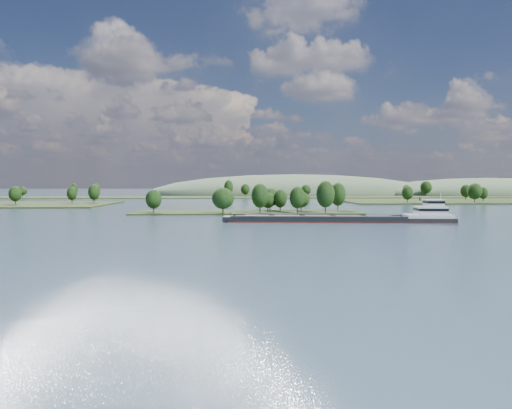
{
  "coord_description": "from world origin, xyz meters",
  "views": [
    {
      "loc": [
        -5.08,
        -41.06,
        13.78
      ],
      "look_at": [
        2.15,
        130.0,
        6.0
      ],
      "focal_mm": 35.0,
      "sensor_mm": 36.0,
      "label": 1
    }
  ],
  "objects": [
    {
      "name": "hill_east",
      "position": [
        260.0,
        470.0,
        0.0
      ],
      "size": [
        260.0,
        140.0,
        36.0
      ],
      "primitive_type": "ellipsoid",
      "color": "#43583C",
      "rests_on": "ground"
    },
    {
      "name": "cargo_barge",
      "position": [
        35.91,
        128.54,
        1.34
      ],
      "size": [
        79.28,
        17.17,
        10.65
      ],
      "color": "black",
      "rests_on": "ground"
    },
    {
      "name": "ground",
      "position": [
        0.0,
        120.0,
        0.0
      ],
      "size": [
        1800.0,
        1800.0,
        0.0
      ],
      "primitive_type": "plane",
      "color": "#324157",
      "rests_on": "ground"
    },
    {
      "name": "hill_west",
      "position": [
        60.0,
        500.0,
        0.0
      ],
      "size": [
        320.0,
        160.0,
        44.0
      ],
      "primitive_type": "ellipsoid",
      "color": "#43583C",
      "rests_on": "ground"
    },
    {
      "name": "back_shoreline",
      "position": [
        10.36,
        399.79,
        0.75
      ],
      "size": [
        900.0,
        60.0,
        16.14
      ],
      "color": "#212F15",
      "rests_on": "ground"
    },
    {
      "name": "tree_island",
      "position": [
        7.18,
        178.53,
        4.16
      ],
      "size": [
        100.0,
        32.46,
        14.89
      ],
      "color": "#212F15",
      "rests_on": "ground"
    }
  ]
}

